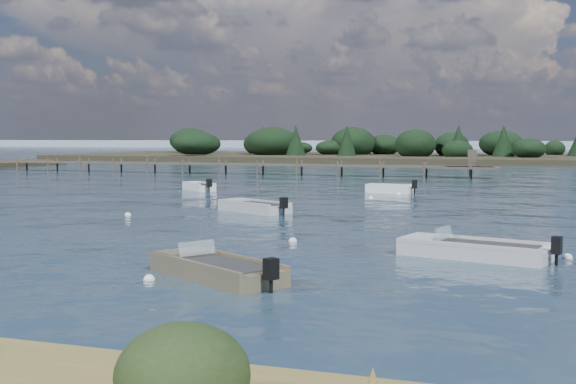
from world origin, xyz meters
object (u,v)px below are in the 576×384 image
(tender_far_grey, at_px, (199,188))
(tender_far_white, at_px, (389,190))
(dinghy_near_olive, at_px, (216,273))
(dinghy_mid_grey, at_px, (254,209))
(jetty, at_px, (222,165))
(dinghy_mid_white_a, at_px, (474,253))

(tender_far_grey, height_order, tender_far_white, tender_far_white)
(dinghy_near_olive, xyz_separation_m, dinghy_mid_grey, (-5.41, 16.89, 0.00))
(tender_far_white, height_order, jetty, jetty)
(tender_far_white, distance_m, jetty, 29.55)
(dinghy_mid_grey, xyz_separation_m, dinghy_mid_white_a, (11.98, -11.07, -0.00))
(tender_far_grey, bearing_deg, tender_far_white, 8.48)
(dinghy_mid_white_a, bearing_deg, dinghy_near_olive, -138.45)
(tender_far_grey, xyz_separation_m, jetty, (-7.86, 22.20, 0.82))
(tender_far_grey, bearing_deg, dinghy_near_olive, -63.67)
(dinghy_near_olive, distance_m, tender_far_grey, 33.28)
(dinghy_mid_white_a, bearing_deg, tender_far_white, 106.25)
(jetty, bearing_deg, dinghy_mid_white_a, -57.73)
(dinghy_mid_grey, xyz_separation_m, tender_far_white, (4.38, 14.98, 0.02))
(dinghy_near_olive, height_order, tender_far_grey, dinghy_near_olive)
(tender_far_grey, xyz_separation_m, dinghy_mid_white_a, (21.32, -24.01, -0.01))
(jetty, bearing_deg, dinghy_mid_grey, -63.91)
(dinghy_mid_white_a, bearing_deg, tender_far_grey, 131.62)
(dinghy_mid_grey, height_order, jetty, jetty)
(dinghy_mid_grey, xyz_separation_m, jetty, (-17.21, 35.14, 0.83))
(dinghy_mid_grey, height_order, dinghy_mid_white_a, dinghy_mid_white_a)
(dinghy_near_olive, relative_size, dinghy_mid_grey, 1.05)
(tender_far_white, height_order, dinghy_mid_white_a, tender_far_white)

